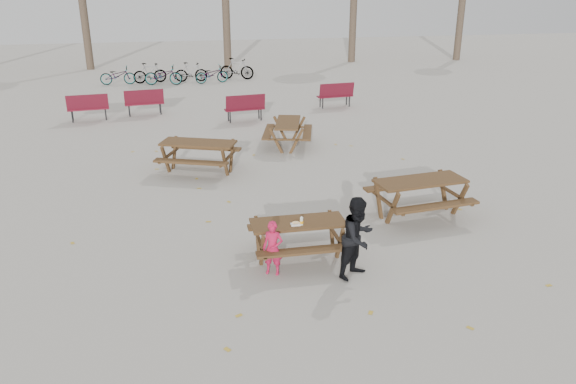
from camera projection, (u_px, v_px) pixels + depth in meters
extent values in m
plane|color=gray|center=(298.00, 258.00, 10.97)|extent=(80.00, 80.00, 0.00)
cube|color=#332112|center=(298.00, 223.00, 10.70)|extent=(1.80, 0.70, 0.05)
cube|color=#332112|center=(305.00, 251.00, 10.25)|extent=(1.80, 0.25, 0.05)
cube|color=#332112|center=(292.00, 224.00, 11.35)|extent=(1.80, 0.25, 0.05)
cylinder|color=#332112|center=(262.00, 251.00, 10.42)|extent=(0.08, 0.08, 0.73)
cylinder|color=#332112|center=(257.00, 238.00, 10.97)|extent=(0.08, 0.08, 0.73)
cylinder|color=#332112|center=(340.00, 244.00, 10.70)|extent=(0.08, 0.08, 0.73)
cylinder|color=#332112|center=(331.00, 231.00, 11.24)|extent=(0.08, 0.08, 0.73)
cube|color=white|center=(296.00, 224.00, 10.52)|extent=(0.18, 0.11, 0.03)
ellipsoid|color=tan|center=(296.00, 222.00, 10.51)|extent=(0.14, 0.06, 0.05)
cylinder|color=silver|center=(302.00, 221.00, 10.52)|extent=(0.06, 0.06, 0.15)
cylinder|color=#FFA40D|center=(302.00, 222.00, 10.52)|extent=(0.07, 0.07, 0.05)
cylinder|color=white|center=(302.00, 217.00, 10.48)|extent=(0.03, 0.03, 0.02)
imported|color=#BE1741|center=(273.00, 248.00, 10.21)|extent=(0.44, 0.38, 1.04)
imported|color=black|center=(358.00, 238.00, 10.05)|extent=(0.94, 0.90, 1.53)
imported|color=black|center=(118.00, 75.00, 28.25)|extent=(1.74, 0.61, 0.91)
imported|color=black|center=(150.00, 73.00, 28.66)|extent=(1.76, 0.86, 1.02)
imported|color=black|center=(163.00, 75.00, 28.15)|extent=(1.95, 0.93, 0.98)
imported|color=black|center=(191.00, 72.00, 29.01)|extent=(1.66, 0.49, 0.99)
imported|color=black|center=(212.00, 74.00, 28.67)|extent=(1.79, 0.92, 0.90)
imported|color=black|center=(237.00, 69.00, 29.68)|extent=(1.90, 1.16, 1.10)
cylinder|color=#382B21|center=(84.00, 13.00, 31.89)|extent=(0.44, 0.44, 6.30)
cylinder|color=#382B21|center=(226.00, 16.00, 32.49)|extent=(0.44, 0.44, 5.95)
cylinder|color=#382B21|center=(354.00, 7.00, 34.73)|extent=(0.44, 0.44, 6.65)
cylinder|color=#382B21|center=(461.00, 18.00, 35.80)|extent=(0.44, 0.44, 5.25)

